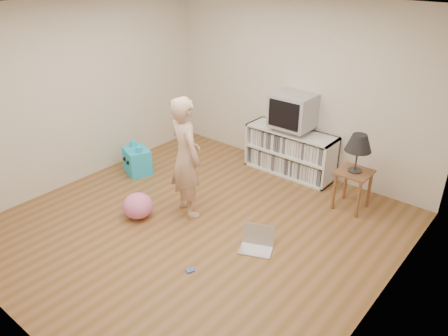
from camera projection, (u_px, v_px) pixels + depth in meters
ground at (198, 226)px, 5.51m from camera, size 4.50×4.50×0.00m
walls at (194, 131)px, 4.93m from camera, size 4.52×4.52×2.60m
ceiling at (190, 9)px, 4.34m from camera, size 4.50×4.50×0.01m
media_unit at (291, 151)px, 6.71m from camera, size 1.40×0.45×0.70m
dvd_deck at (292, 128)px, 6.52m from camera, size 0.45×0.35×0.07m
crt_tv at (293, 110)px, 6.39m from camera, size 0.60×0.53×0.50m
side_table at (353, 180)px, 5.73m from camera, size 0.42×0.42×0.55m
table_lamp at (359, 144)px, 5.50m from camera, size 0.34×0.34×0.52m
person at (186, 158)px, 5.47m from camera, size 0.68×0.56×1.59m
laptop at (257, 242)px, 5.10m from camera, size 0.46×0.42×0.26m
playing_cards at (190, 270)px, 4.74m from camera, size 0.09×0.11×0.02m
plush_blue at (137, 160)px, 6.75m from camera, size 0.51×0.46×0.48m
plush_pink at (138, 206)px, 5.64m from camera, size 0.51×0.51×0.33m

